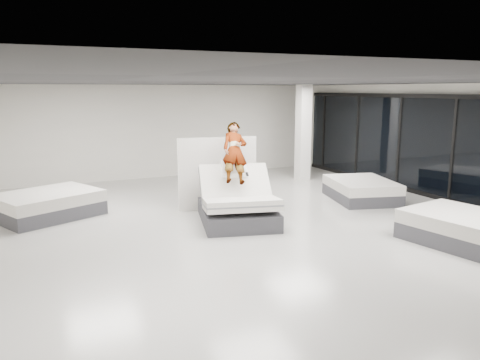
{
  "coord_description": "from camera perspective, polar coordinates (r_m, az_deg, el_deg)",
  "views": [
    {
      "loc": [
        -4.5,
        -8.93,
        3.04
      ],
      "look_at": [
        -0.11,
        0.63,
        1.0
      ],
      "focal_mm": 35.0,
      "sensor_mm": 36.0,
      "label": 1
    }
  ],
  "objects": [
    {
      "name": "remote",
      "position": [
        10.68,
        0.87,
        0.72
      ],
      "size": [
        0.08,
        0.15,
        0.08
      ],
      "primitive_type": "cube",
      "rotation": [
        0.35,
        0.0,
        -0.25
      ],
      "color": "black",
      "rests_on": "person"
    },
    {
      "name": "person",
      "position": [
        10.95,
        -0.61,
        2.03
      ],
      "size": [
        0.98,
        1.66,
        1.36
      ],
      "primitive_type": "imported",
      "rotation": [
        0.89,
        0.0,
        -0.25
      ],
      "color": "slate",
      "rests_on": "hero_bed"
    },
    {
      "name": "column",
      "position": [
        15.96,
        7.7,
        5.7
      ],
      "size": [
        0.4,
        0.4,
        3.2
      ],
      "primitive_type": "cube",
      "color": "silver",
      "rests_on": "floor"
    },
    {
      "name": "storefront_glazing",
      "position": [
        13.8,
        24.58,
        3.37
      ],
      "size": [
        0.12,
        13.4,
        2.92
      ],
      "color": "#1B232E",
      "rests_on": "floor"
    },
    {
      "name": "flat_bed_left_far",
      "position": [
        12.23,
        -22.37,
        -2.79
      ],
      "size": [
        2.71,
        2.44,
        0.61
      ],
      "color": "#333438",
      "rests_on": "floor"
    },
    {
      "name": "divider_panel",
      "position": [
        11.98,
        -2.73,
        0.81
      ],
      "size": [
        2.03,
        0.37,
        1.85
      ],
      "primitive_type": "cube",
      "rotation": [
        0.0,
        0.0,
        -0.14
      ],
      "color": "silver",
      "rests_on": "floor"
    },
    {
      "name": "flat_bed_right_far",
      "position": [
        13.49,
        14.57,
        -1.17
      ],
      "size": [
        2.04,
        2.4,
        0.57
      ],
      "color": "#333438",
      "rests_on": "floor"
    },
    {
      "name": "hero_bed",
      "position": [
        10.81,
        -0.3,
        -3.08
      ],
      "size": [
        2.13,
        2.51,
        1.39
      ],
      "color": "#333438",
      "rests_on": "floor"
    },
    {
      "name": "flat_bed_right_near",
      "position": [
        10.4,
        25.93,
        -5.41
      ],
      "size": [
        2.02,
        2.47,
        0.61
      ],
      "color": "#333438",
      "rests_on": "floor"
    },
    {
      "name": "room",
      "position": [
        10.1,
        2.08,
        2.78
      ],
      "size": [
        14.0,
        14.04,
        3.2
      ],
      "color": "#AFADA5",
      "rests_on": "ground"
    }
  ]
}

